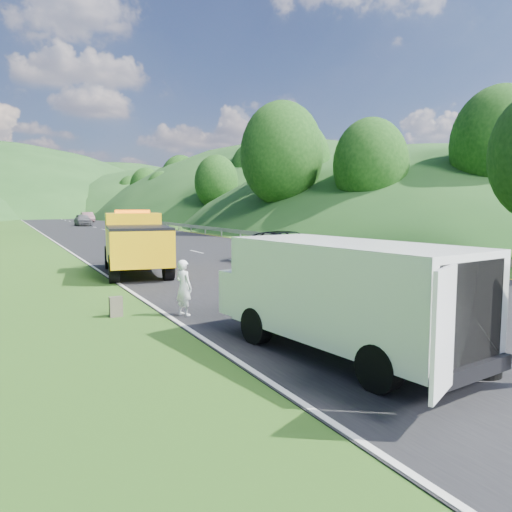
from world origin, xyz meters
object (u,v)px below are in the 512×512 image
worker (358,344)px  suitcase (116,307)px  tow_truck (136,243)px  white_van (342,292)px  spare_tire (482,376)px  child (257,312)px  woman (184,316)px  passing_suv (286,265)px

worker → suitcase: worker is taller
tow_truck → white_van: 13.16m
white_van → suitcase: size_ratio=12.28×
spare_tire → child: bearing=100.3°
white_van → suitcase: (-3.19, 5.43, -1.00)m
child → spare_tire: child is taller
woman → spare_tire: 7.42m
tow_truck → child: bearing=-74.5°
child → woman: bearing=-140.9°
tow_truck → passing_suv: (7.25, -0.16, -1.32)m
tow_truck → passing_suv: 7.37m
woman → suitcase: 1.80m
child → spare_tire: bearing=-25.4°
tow_truck → passing_suv: tow_truck is taller
worker → suitcase: size_ratio=3.64×
woman → spare_tire: (3.04, -6.77, 0.00)m
spare_tire → tow_truck: bearing=98.2°
woman → passing_suv: 11.57m
child → suitcase: bearing=-145.2°
worker → child: bearing=67.5°
white_van → passing_suv: white_van is taller
suitcase → worker: bearing=-51.3°
tow_truck → woman: tow_truck is taller
woman → suitcase: size_ratio=2.76×
suitcase → white_van: bearing=-59.5°
white_van → child: 4.38m
tow_truck → child: size_ratio=7.16×
spare_tire → passing_suv: size_ratio=0.11×
spare_tire → passing_suv: passing_suv is taller
child → worker: 3.76m
tow_truck → spare_tire: bearing=-73.0°
suitcase → woman: bearing=-24.2°
woman → spare_tire: woman is taller
tow_truck → child: tow_truck is taller
woman → worker: size_ratio=0.76×
tow_truck → suitcase: bearing=-98.9°
worker → spare_tire: (0.66, -2.52, 0.00)m
tow_truck → worker: size_ratio=3.35×
white_van → suitcase: white_van is taller
child → spare_tire: 6.36m
woman → worker: 4.87m
child → passing_suv: bearing=109.3°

